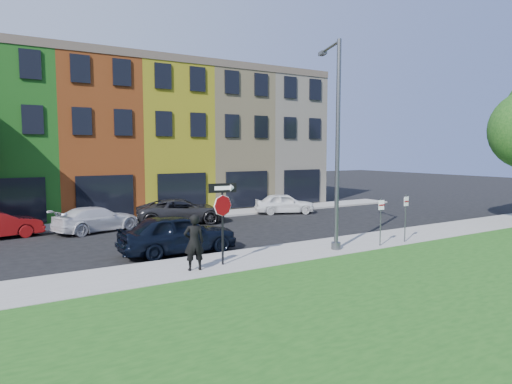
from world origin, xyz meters
TOP-DOWN VIEW (x-y plane):
  - ground at (0.00, 0.00)m, footprint 120.00×120.00m
  - sidewalk_near at (2.00, 3.00)m, footprint 40.00×3.00m
  - sidewalk_far at (-3.00, 15.00)m, footprint 40.00×2.40m
  - rowhouse_block at (-2.50, 21.18)m, footprint 30.00×10.12m
  - stop_sign at (-4.10, 2.61)m, footprint 1.04×0.24m
  - man at (-5.31, 2.47)m, footprint 0.92×0.77m
  - sedan_near at (-4.58, 5.72)m, footprint 2.07×4.96m
  - parked_car_silver at (-6.27, 12.82)m, footprint 4.38×5.61m
  - parked_car_dark at (-1.36, 13.01)m, footprint 5.13×6.51m
  - parked_car_white at (6.24, 13.22)m, footprint 4.57×5.22m
  - street_lamp at (1.28, 2.58)m, footprint 1.19×2.46m
  - parking_sign_a at (3.33, 1.89)m, footprint 0.32×0.09m
  - parking_sign_b at (4.94, 1.89)m, footprint 0.32×0.10m

SIDE VIEW (x-z plane):
  - ground at x=0.00m, z-range 0.00..0.00m
  - sidewalk_near at x=2.00m, z-range 0.00..0.12m
  - sidewalk_far at x=-3.00m, z-range 0.00..0.12m
  - parked_car_silver at x=-6.27m, z-range 0.00..1.33m
  - parked_car_white at x=6.24m, z-range 0.00..1.37m
  - parked_car_dark at x=-1.36m, z-range 0.00..1.46m
  - sedan_near at x=-4.58m, z-range 0.00..1.68m
  - man at x=-5.31m, z-range 0.12..2.10m
  - parking_sign_a at x=3.33m, z-range 0.39..2.49m
  - parking_sign_b at x=4.94m, z-range 0.39..2.57m
  - stop_sign at x=-4.10m, z-range 0.76..3.76m
  - street_lamp at x=1.28m, z-range 0.15..8.88m
  - rowhouse_block at x=-2.50m, z-range -0.01..9.99m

